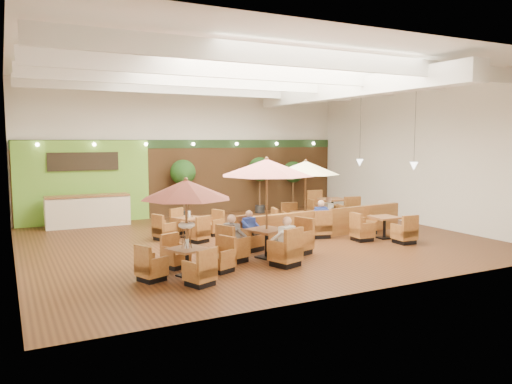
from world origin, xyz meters
TOP-DOWN VIEW (x-y plane):
  - room at (0.25, 1.22)m, footprint 14.04×14.00m
  - service_counter at (-4.40, 5.10)m, footprint 3.00×0.75m
  - booth_divider at (2.37, -0.63)m, footprint 6.66×0.84m
  - table_0 at (-3.37, -3.11)m, footprint 2.44×2.44m
  - table_1 at (-0.81, -2.32)m, footprint 2.87×2.87m
  - table_2 at (2.12, 0.31)m, footprint 2.61×2.61m
  - table_3 at (-1.76, 1.34)m, footprint 2.43×2.43m
  - table_4 at (3.66, -1.68)m, footprint 1.66×2.46m
  - table_5 at (4.78, 2.41)m, footprint 1.06×2.89m
  - topiary_0 at (-0.61, 5.30)m, footprint 1.04×1.04m
  - topiary_1 at (2.94, 5.30)m, footprint 1.06×1.06m
  - topiary_2 at (4.65, 5.30)m, footprint 0.97×0.97m
  - diner_0 at (-0.81, -3.34)m, footprint 0.45×0.41m
  - diner_1 at (-0.81, -1.31)m, footprint 0.40×0.38m
  - diner_2 at (-1.82, -2.32)m, footprint 0.44×0.46m
  - diner_3 at (2.12, -0.62)m, footprint 0.44×0.40m
  - diner_4 at (3.05, 0.31)m, footprint 0.35×0.40m

SIDE VIEW (x-z plane):
  - table_4 at x=3.66m, z-range -0.12..0.80m
  - table_5 at x=4.78m, z-range -0.13..0.93m
  - table_3 at x=-1.76m, z-range -0.32..1.14m
  - booth_divider at x=2.37m, z-range 0.00..0.92m
  - service_counter at x=-4.40m, z-range -0.01..1.17m
  - diner_1 at x=-0.81m, z-range 0.37..1.09m
  - diner_4 at x=3.05m, z-range 0.36..1.12m
  - diner_3 at x=2.12m, z-range 0.36..1.16m
  - diner_2 at x=-1.82m, z-range 0.36..1.17m
  - diner_0 at x=-0.81m, z-range 0.36..1.18m
  - table_0 at x=-3.37m, z-range 0.43..2.79m
  - topiary_2 at x=4.65m, z-range 0.55..2.80m
  - table_2 at x=2.12m, z-range 0.47..3.03m
  - topiary_0 at x=-0.61m, z-range 0.59..3.02m
  - topiary_1 at x=2.94m, z-range 0.60..3.07m
  - table_1 at x=-0.81m, z-range 0.49..3.26m
  - room at x=0.25m, z-range 0.87..6.39m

